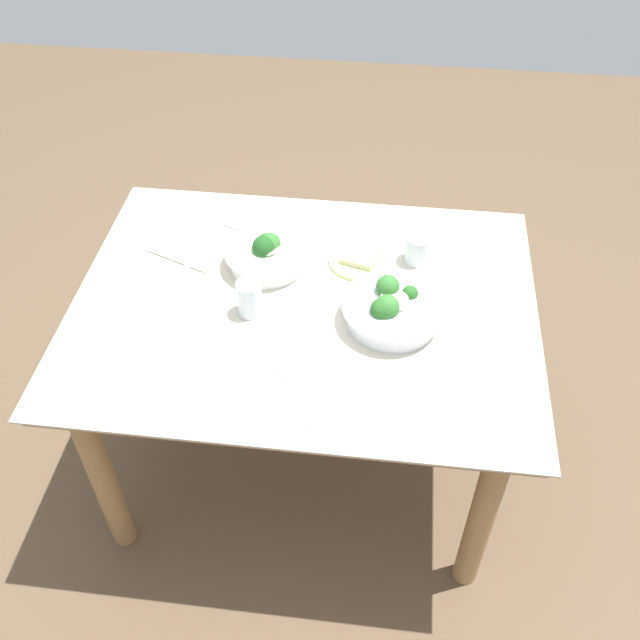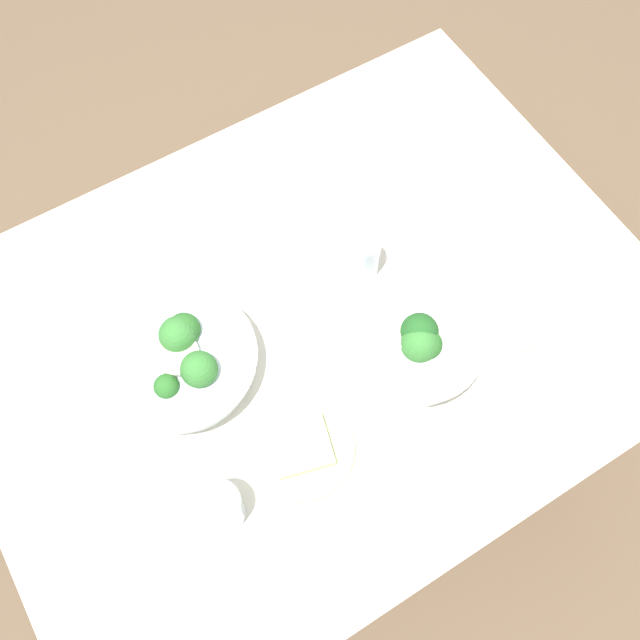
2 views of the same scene
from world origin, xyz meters
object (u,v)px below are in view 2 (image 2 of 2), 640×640
object	(u,v)px
broccoli_bowl_far	(417,342)
napkin_folded_upper	(535,311)
broccoli_bowl_near	(182,360)
water_glass_side	(220,508)
fork_by_near_bowl	(514,387)
water_glass_center	(361,255)
table_knife_left	(178,215)
bread_side_plate	(301,448)
table_knife_right	(246,257)
fork_by_far_bowl	(511,265)

from	to	relation	value
broccoli_bowl_far	napkin_folded_upper	xyz separation A→B (m)	(-0.23, 0.05, -0.04)
broccoli_bowl_near	water_glass_side	size ratio (longest dim) A/B	3.20
water_glass_side	napkin_folded_upper	distance (m)	0.66
fork_by_near_bowl	water_glass_side	bearing A→B (deg)	17.67
broccoli_bowl_near	water_glass_center	world-z (taller)	broccoli_bowl_near
water_glass_side	table_knife_left	size ratio (longest dim) A/B	0.44
broccoli_bowl_far	napkin_folded_upper	distance (m)	0.24
broccoli_bowl_near	bread_side_plate	size ratio (longest dim) A/B	1.48
broccoli_bowl_far	table_knife_right	size ratio (longest dim) A/B	1.16
bread_side_plate	water_glass_side	size ratio (longest dim) A/B	2.16
water_glass_side	table_knife_left	xyz separation A→B (m)	(-0.20, -0.55, -0.04)
bread_side_plate	water_glass_side	xyz separation A→B (m)	(0.16, 0.03, 0.03)
broccoli_bowl_near	table_knife_left	distance (m)	0.33
broccoli_bowl_far	broccoli_bowl_near	distance (m)	0.41
water_glass_side	napkin_folded_upper	xyz separation A→B (m)	(-0.66, -0.02, -0.04)
broccoli_bowl_far	napkin_folded_upper	bearing A→B (deg)	168.13
table_knife_right	broccoli_bowl_near	bearing A→B (deg)	-18.03
bread_side_plate	water_glass_center	distance (m)	0.37
fork_by_near_bowl	table_knife_left	world-z (taller)	same
water_glass_side	napkin_folded_upper	size ratio (longest dim) A/B	0.42
broccoli_bowl_far	water_glass_center	size ratio (longest dim) A/B	2.34
water_glass_side	fork_by_near_bowl	world-z (taller)	water_glass_side
broccoli_bowl_far	table_knife_left	size ratio (longest dim) A/B	1.25
fork_by_near_bowl	fork_by_far_bowl	bearing A→B (deg)	-101.46
broccoli_bowl_near	table_knife_left	size ratio (longest dim) A/B	1.41
fork_by_near_bowl	table_knife_left	size ratio (longest dim) A/B	0.53
bread_side_plate	fork_by_near_bowl	xyz separation A→B (m)	(-0.37, 0.10, -0.01)
table_knife_left	table_knife_right	world-z (taller)	same
broccoli_bowl_near	water_glass_side	distance (m)	0.27
fork_by_near_bowl	table_knife_right	xyz separation A→B (m)	(0.27, -0.48, -0.00)
broccoli_bowl_near	broccoli_bowl_far	bearing A→B (deg)	153.09
water_glass_center	table_knife_right	world-z (taller)	water_glass_center
fork_by_near_bowl	table_knife_right	world-z (taller)	same
water_glass_center	fork_by_near_bowl	bearing A→B (deg)	106.16
napkin_folded_upper	table_knife_right	bearing A→B (deg)	-43.56
bread_side_plate	water_glass_center	bearing A→B (deg)	-138.43
broccoli_bowl_near	fork_by_near_bowl	distance (m)	0.58
table_knife_right	napkin_folded_upper	size ratio (longest dim) A/B	1.01
broccoli_bowl_near	fork_by_near_bowl	size ratio (longest dim) A/B	2.66
bread_side_plate	fork_by_far_bowl	world-z (taller)	bread_side_plate
broccoli_bowl_near	bread_side_plate	world-z (taller)	broccoli_bowl_near
water_glass_center	fork_by_near_bowl	distance (m)	0.36
bread_side_plate	fork_by_far_bowl	xyz separation A→B (m)	(-0.52, -0.10, -0.01)
bread_side_plate	broccoli_bowl_far	bearing A→B (deg)	-169.77
bread_side_plate	water_glass_center	xyz separation A→B (m)	(-0.27, -0.24, 0.04)
fork_by_far_bowl	broccoli_bowl_near	bearing A→B (deg)	-38.25
water_glass_side	fork_by_far_bowl	xyz separation A→B (m)	(-0.69, -0.12, -0.04)
broccoli_bowl_far	table_knife_right	bearing A→B (deg)	-63.63
water_glass_center	table_knife_left	xyz separation A→B (m)	(0.24, -0.29, -0.05)
water_glass_side	fork_by_near_bowl	xyz separation A→B (m)	(-0.54, 0.07, -0.04)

